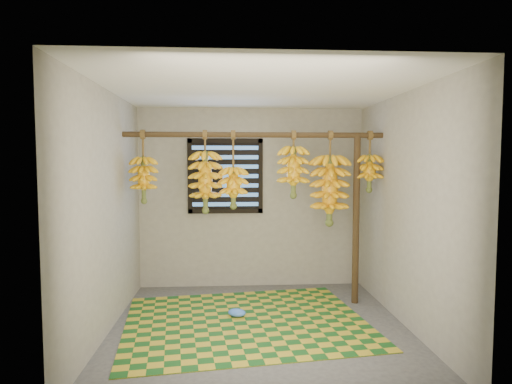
{
  "coord_description": "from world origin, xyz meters",
  "views": [
    {
      "loc": [
        -0.31,
        -4.24,
        1.69
      ],
      "look_at": [
        0.0,
        0.55,
        1.35
      ],
      "focal_mm": 30.0,
      "sensor_mm": 36.0,
      "label": 1
    }
  ],
  "objects": [
    {
      "name": "hanging_pole",
      "position": [
        0.0,
        0.7,
        2.0
      ],
      "size": [
        3.0,
        0.06,
        0.06
      ],
      "primitive_type": "cylinder",
      "rotation": [
        0.0,
        1.57,
        0.0
      ],
      "color": "#3D2B17",
      "rests_on": "wall_left"
    },
    {
      "name": "window",
      "position": [
        -0.35,
        1.48,
        1.5
      ],
      "size": [
        1.0,
        0.04,
        1.0
      ],
      "color": "black",
      "rests_on": "wall_back"
    },
    {
      "name": "wall_left",
      "position": [
        -1.5,
        0.0,
        1.2
      ],
      "size": [
        0.01,
        3.0,
        2.4
      ],
      "primitive_type": "cube",
      "color": "gray",
      "rests_on": "floor"
    },
    {
      "name": "banana_bunch_e",
      "position": [
        0.88,
        0.7,
        1.35
      ],
      "size": [
        0.43,
        0.43,
        1.1
      ],
      "color": "brown",
      "rests_on": "hanging_pole"
    },
    {
      "name": "banana_bunch_c",
      "position": [
        -0.25,
        0.7,
        1.4
      ],
      "size": [
        0.31,
        0.31,
        0.89
      ],
      "color": "brown",
      "rests_on": "hanging_pole"
    },
    {
      "name": "plastic_bag",
      "position": [
        -0.22,
        0.3,
        0.05
      ],
      "size": [
        0.24,
        0.21,
        0.08
      ],
      "primitive_type": "ellipsoid",
      "rotation": [
        0.0,
        0.0,
        -0.4
      ],
      "color": "#3F78ED",
      "rests_on": "woven_mat"
    },
    {
      "name": "banana_bunch_d",
      "position": [
        0.45,
        0.7,
        1.57
      ],
      "size": [
        0.35,
        0.35,
        0.77
      ],
      "color": "brown",
      "rests_on": "hanging_pole"
    },
    {
      "name": "banana_bunch_f",
      "position": [
        1.35,
        0.7,
        1.56
      ],
      "size": [
        0.29,
        0.29,
        0.71
      ],
      "color": "brown",
      "rests_on": "hanging_pole"
    },
    {
      "name": "wall_right",
      "position": [
        1.5,
        0.0,
        1.2
      ],
      "size": [
        0.01,
        3.0,
        2.4
      ],
      "primitive_type": "cube",
      "color": "gray",
      "rests_on": "floor"
    },
    {
      "name": "support_post",
      "position": [
        1.2,
        0.7,
        1.0
      ],
      "size": [
        0.08,
        0.08,
        2.0
      ],
      "primitive_type": "cylinder",
      "color": "#3D2B17",
      "rests_on": "floor"
    },
    {
      "name": "ceiling",
      "position": [
        0.0,
        0.0,
        2.4
      ],
      "size": [
        3.0,
        3.0,
        0.01
      ],
      "primitive_type": "cube",
      "color": "silver",
      "rests_on": "wall_back"
    },
    {
      "name": "banana_bunch_a",
      "position": [
        -1.28,
        0.7,
        1.49
      ],
      "size": [
        0.3,
        0.3,
        0.83
      ],
      "color": "brown",
      "rests_on": "hanging_pole"
    },
    {
      "name": "wall_back",
      "position": [
        0.0,
        1.5,
        1.2
      ],
      "size": [
        3.0,
        0.01,
        2.4
      ],
      "primitive_type": "cube",
      "color": "gray",
      "rests_on": "floor"
    },
    {
      "name": "floor",
      "position": [
        0.0,
        0.0,
        -0.01
      ],
      "size": [
        3.0,
        3.0,
        0.01
      ],
      "primitive_type": "cube",
      "color": "#444444",
      "rests_on": "ground"
    },
    {
      "name": "banana_bunch_b",
      "position": [
        -0.58,
        0.7,
        1.46
      ],
      "size": [
        0.35,
        0.35,
        0.94
      ],
      "color": "brown",
      "rests_on": "hanging_pole"
    },
    {
      "name": "woven_mat",
      "position": [
        -0.13,
        0.16,
        0.01
      ],
      "size": [
        2.72,
        2.28,
        0.01
      ],
      "primitive_type": "cube",
      "rotation": [
        0.0,
        0.0,
        0.12
      ],
      "color": "#17501B",
      "rests_on": "floor"
    }
  ]
}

